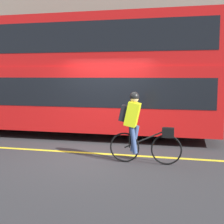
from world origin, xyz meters
TOP-DOWN VIEW (x-y plane):
  - ground_plane at (0.00, 0.00)m, footprint 80.00×80.00m
  - road_center_line at (0.00, 0.23)m, footprint 50.00×0.14m
  - sidewalk_curb at (0.00, 5.64)m, footprint 60.00×2.25m
  - building_facade at (0.00, 6.91)m, footprint 60.00×0.30m
  - bus at (-1.77, 2.59)m, footprint 10.01×2.46m
  - cyclist_on_bike at (1.18, -0.37)m, footprint 1.65×0.32m
  - trash_bin at (-0.23, 5.53)m, footprint 0.52×0.52m

SIDE VIEW (x-z plane):
  - ground_plane at x=0.00m, z-range 0.00..0.00m
  - road_center_line at x=0.00m, z-range 0.00..0.01m
  - sidewalk_curb at x=0.00m, z-range 0.00..0.16m
  - trash_bin at x=-0.23m, z-range 0.16..1.12m
  - cyclist_on_bike at x=1.18m, z-range 0.06..1.69m
  - bus at x=-1.77m, z-range 0.20..4.02m
  - building_facade at x=0.00m, z-range 0.00..8.24m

